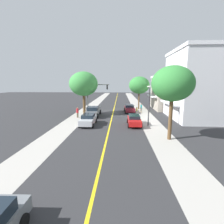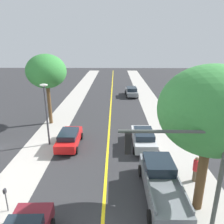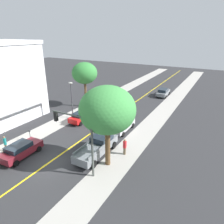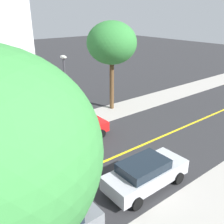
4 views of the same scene
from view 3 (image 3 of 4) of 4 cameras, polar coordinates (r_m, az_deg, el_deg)
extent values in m
plane|color=#2D2D30|center=(22.49, -17.55, -13.59)|extent=(140.00, 140.00, 0.00)
cube|color=#ADA8A0|center=(26.76, -26.77, -9.06)|extent=(3.13, 126.00, 0.01)
cube|color=#ADA8A0|center=(19.21, -4.05, -19.31)|extent=(3.13, 126.00, 0.01)
cube|color=yellow|center=(22.48, -17.55, -13.59)|extent=(0.20, 126.00, 0.00)
cube|color=#B7BABF|center=(31.29, -23.52, 1.15)|extent=(1.01, 8.09, 0.24)
cylinder|color=brown|center=(36.77, -7.32, 4.81)|extent=(0.39, 0.39, 4.37)
ellipsoid|color=#337F38|center=(35.90, -7.60, 10.65)|extent=(4.32, 4.32, 3.67)
cylinder|color=brown|center=(20.47, -1.20, -9.71)|extent=(0.51, 0.51, 3.89)
ellipsoid|color=#3D8E42|center=(18.76, -1.29, 0.63)|extent=(5.28, 5.28, 4.48)
cylinder|color=#232328|center=(24.93, -28.53, -10.66)|extent=(0.10, 0.10, 0.10)
cylinder|color=#4C4C51|center=(27.26, -21.73, -6.24)|extent=(0.07, 0.07, 1.18)
cube|color=#2D2D33|center=(26.96, -21.93, -4.88)|extent=(0.12, 0.18, 0.26)
cylinder|color=#474C47|center=(18.40, -5.49, -9.80)|extent=(0.20, 0.20, 6.03)
cylinder|color=#474C47|center=(18.44, -11.41, -0.78)|extent=(4.38, 0.14, 0.14)
cube|color=black|center=(19.77, -15.28, -1.17)|extent=(0.26, 0.32, 0.90)
sphere|color=red|center=(19.66, -15.37, -0.36)|extent=(0.20, 0.20, 0.20)
sphere|color=yellow|center=(19.77, -15.28, -1.17)|extent=(0.20, 0.20, 0.20)
sphere|color=green|center=(19.88, -15.20, -1.97)|extent=(0.20, 0.20, 0.20)
cylinder|color=#38383D|center=(31.76, -11.06, 2.90)|extent=(0.16, 0.16, 5.40)
ellipsoid|color=silver|center=(31.00, -11.43, 7.91)|extent=(0.70, 0.36, 0.24)
cube|color=red|center=(31.07, -8.39, -1.32)|extent=(1.74, 4.37, 0.71)
cube|color=#19232D|center=(30.69, -8.69, -0.45)|extent=(1.53, 2.36, 0.46)
cylinder|color=black|center=(32.75, -8.05, -0.77)|extent=(0.22, 0.64, 0.64)
cylinder|color=black|center=(31.80, -5.54, -1.34)|extent=(0.22, 0.64, 0.64)
cylinder|color=black|center=(30.70, -11.26, -2.52)|extent=(0.22, 0.64, 0.64)
cylinder|color=black|center=(29.68, -8.68, -3.20)|extent=(0.22, 0.64, 0.64)
cube|color=#B7BABF|center=(27.87, 2.76, -3.78)|extent=(1.84, 4.62, 0.77)
cube|color=#19232D|center=(27.42, 2.57, -2.78)|extent=(1.62, 2.49, 0.48)
cylinder|color=black|center=(29.64, 2.47, -2.99)|extent=(0.22, 0.64, 0.64)
cylinder|color=black|center=(28.94, 5.73, -3.71)|extent=(0.22, 0.64, 0.64)
cylinder|color=black|center=(27.20, -0.44, -5.30)|extent=(0.22, 0.64, 0.64)
cylinder|color=black|center=(26.44, 3.06, -6.16)|extent=(0.22, 0.64, 0.64)
cube|color=maroon|center=(24.32, -23.84, -9.76)|extent=(2.04, 4.65, 0.74)
cube|color=#19232D|center=(23.91, -24.48, -8.71)|extent=(1.73, 2.54, 0.49)
cylinder|color=black|center=(25.95, -22.53, -8.48)|extent=(0.24, 0.65, 0.64)
cylinder|color=black|center=(24.69, -19.63, -9.63)|extent=(0.24, 0.65, 0.64)
cylinder|color=black|center=(24.44, -27.86, -11.34)|extent=(0.24, 0.65, 0.64)
cylinder|color=black|center=(23.10, -25.06, -12.78)|extent=(0.24, 0.65, 0.64)
cube|color=slate|center=(44.45, 14.01, 5.18)|extent=(1.95, 4.69, 0.68)
cube|color=#19232D|center=(44.07, 14.00, 5.89)|extent=(1.67, 2.55, 0.56)
cylinder|color=black|center=(46.18, 13.35, 5.40)|extent=(0.24, 0.65, 0.64)
cylinder|color=black|center=(45.80, 15.56, 5.06)|extent=(0.24, 0.65, 0.64)
cylinder|color=black|center=(43.33, 12.30, 4.45)|extent=(0.24, 0.65, 0.64)
cylinder|color=black|center=(42.91, 14.64, 4.08)|extent=(0.24, 0.65, 0.64)
cube|color=slate|center=(22.56, -4.31, -9.95)|extent=(2.01, 6.19, 0.83)
cube|color=#19232D|center=(23.00, -2.85, -7.14)|extent=(1.82, 2.23, 0.64)
cube|color=slate|center=(21.88, -8.15, -9.56)|extent=(0.12, 3.21, 0.24)
cube|color=slate|center=(20.97, -4.09, -10.85)|extent=(0.12, 3.21, 0.24)
cylinder|color=black|center=(24.75, -3.56, -8.01)|extent=(0.28, 0.80, 0.80)
cylinder|color=black|center=(23.88, 0.49, -9.13)|extent=(0.28, 0.80, 0.80)
cylinder|color=black|center=(21.85, -9.56, -12.64)|extent=(0.28, 0.80, 0.80)
cylinder|color=black|center=(20.87, -5.15, -14.21)|extent=(0.28, 0.80, 0.80)
cylinder|color=brown|center=(22.84, 3.51, -10.67)|extent=(0.29, 0.29, 0.83)
cylinder|color=red|center=(22.43, 3.55, -8.95)|extent=(0.39, 0.39, 0.76)
sphere|color=#936B4C|center=(22.19, 3.58, -7.84)|extent=(0.23, 0.23, 0.23)
cylinder|color=brown|center=(26.21, -27.28, -8.77)|extent=(0.23, 0.23, 0.83)
cylinder|color=teal|center=(25.85, -27.57, -7.23)|extent=(0.31, 0.31, 0.76)
sphere|color=#936B4C|center=(25.64, -27.76, -6.26)|extent=(0.23, 0.23, 0.23)
ellipsoid|color=#C6B28C|center=(26.59, -25.10, -8.19)|extent=(0.54, 0.47, 0.22)
sphere|color=#C6B28C|center=(26.31, -25.09, -8.34)|extent=(0.18, 0.18, 0.18)
cylinder|color=#C6B28C|center=(26.53, -25.01, -8.76)|extent=(0.08, 0.08, 0.20)
cylinder|color=#C6B28C|center=(26.84, -25.06, -8.42)|extent=(0.08, 0.08, 0.20)
camera|label=1|loc=(48.74, 10.31, 13.38)|focal=26.31mm
camera|label=2|loc=(14.93, -39.56, 3.25)|focal=34.48mm
camera|label=4|loc=(15.60, 14.32, 6.02)|focal=40.20mm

